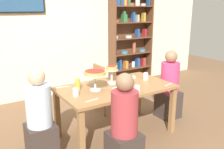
{
  "coord_description": "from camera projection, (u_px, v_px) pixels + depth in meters",
  "views": [
    {
      "loc": [
        -1.8,
        -2.75,
        1.81
      ],
      "look_at": [
        0.0,
        0.1,
        0.89
      ],
      "focal_mm": 39.34,
      "sensor_mm": 36.0,
      "label": 1
    }
  ],
  "objects": [
    {
      "name": "ground_plane",
      "position": [
        116.0,
        134.0,
        3.65
      ],
      "size": [
        12.0,
        12.0,
        0.0
      ],
      "primitive_type": "plane",
      "color": "brown"
    },
    {
      "name": "cutlery_fork_near",
      "position": [
        169.0,
        84.0,
        3.54
      ],
      "size": [
        0.18,
        0.06,
        0.0
      ],
      "primitive_type": "cube",
      "rotation": [
        0.0,
        0.0,
        0.26
      ],
      "color": "silver",
      "rests_on": "dining_table"
    },
    {
      "name": "diner_head_west",
      "position": [
        40.0,
        122.0,
        2.93
      ],
      "size": [
        0.34,
        0.34,
        1.15
      ],
      "color": "#382D28",
      "rests_on": "ground_plane"
    },
    {
      "name": "deep_dish_pizza_stand",
      "position": [
        95.0,
        74.0,
        3.24
      ],
      "size": [
        0.33,
        0.33,
        0.27
      ],
      "color": "silver",
      "rests_on": "dining_table"
    },
    {
      "name": "salad_plate_far_diner",
      "position": [
        121.0,
        89.0,
        3.29
      ],
      "size": [
        0.25,
        0.25,
        0.07
      ],
      "color": "white",
      "rests_on": "dining_table"
    },
    {
      "name": "diner_head_east",
      "position": [
        169.0,
        89.0,
        4.1
      ],
      "size": [
        0.34,
        0.34,
        1.15
      ],
      "rotation": [
        0.0,
        0.0,
        3.14
      ],
      "color": "#382D28",
      "rests_on": "ground_plane"
    },
    {
      "name": "cutlery_knife_near",
      "position": [
        92.0,
        100.0,
        2.93
      ],
      "size": [
        0.18,
        0.04,
        0.0
      ],
      "primitive_type": "cube",
      "rotation": [
        0.0,
        0.0,
        0.13
      ],
      "color": "silver",
      "rests_on": "dining_table"
    },
    {
      "name": "cutlery_knife_far",
      "position": [
        92.0,
        83.0,
        3.61
      ],
      "size": [
        0.18,
        0.05,
        0.0
      ],
      "primitive_type": "cube",
      "rotation": [
        0.0,
        0.0,
        3.35
      ],
      "color": "silver",
      "rests_on": "dining_table"
    },
    {
      "name": "bookshelf",
      "position": [
        130.0,
        36.0,
        5.88
      ],
      "size": [
        1.1,
        0.3,
        2.21
      ],
      "color": "brown",
      "rests_on": "ground_plane"
    },
    {
      "name": "diner_near_left",
      "position": [
        124.0,
        130.0,
        2.74
      ],
      "size": [
        0.34,
        0.34,
        1.15
      ],
      "rotation": [
        0.0,
        0.0,
        1.57
      ],
      "color": "#382D28",
      "rests_on": "ground_plane"
    },
    {
      "name": "water_glass_clear_near",
      "position": [
        76.0,
        92.0,
        3.06
      ],
      "size": [
        0.07,
        0.07,
        0.1
      ],
      "primitive_type": "cylinder",
      "color": "white",
      "rests_on": "dining_table"
    },
    {
      "name": "rear_partition",
      "position": [
        58.0,
        28.0,
        5.08
      ],
      "size": [
        8.0,
        0.12,
        2.8
      ],
      "primitive_type": "cube",
      "color": "beige",
      "rests_on": "ground_plane"
    },
    {
      "name": "dining_table",
      "position": [
        116.0,
        92.0,
        3.48
      ],
      "size": [
        1.59,
        0.92,
        0.74
      ],
      "color": "olive",
      "rests_on": "ground_plane"
    },
    {
      "name": "beer_glass_amber_tall",
      "position": [
        78.0,
        84.0,
        3.28
      ],
      "size": [
        0.07,
        0.07,
        0.16
      ],
      "primitive_type": "cylinder",
      "color": "gold",
      "rests_on": "dining_table"
    },
    {
      "name": "personal_pizza_stand",
      "position": [
        112.0,
        71.0,
        3.55
      ],
      "size": [
        0.19,
        0.19,
        0.26
      ],
      "color": "silver",
      "rests_on": "dining_table"
    },
    {
      "name": "salad_plate_near_diner",
      "position": [
        129.0,
        77.0,
        3.88
      ],
      "size": [
        0.23,
        0.23,
        0.07
      ],
      "color": "white",
      "rests_on": "dining_table"
    },
    {
      "name": "water_glass_clear_far",
      "position": [
        137.0,
        89.0,
        3.18
      ],
      "size": [
        0.07,
        0.07,
        0.1
      ],
      "primitive_type": "cylinder",
      "color": "white",
      "rests_on": "dining_table"
    },
    {
      "name": "water_glass_clear_spare",
      "position": [
        146.0,
        76.0,
        3.76
      ],
      "size": [
        0.07,
        0.07,
        0.11
      ],
      "primitive_type": "cylinder",
      "color": "white",
      "rests_on": "dining_table"
    },
    {
      "name": "cutlery_fork_far",
      "position": [
        63.0,
        87.0,
        3.42
      ],
      "size": [
        0.18,
        0.05,
        0.0
      ],
      "primitive_type": "cube",
      "rotation": [
        0.0,
        0.0,
        2.94
      ],
      "color": "silver",
      "rests_on": "dining_table"
    },
    {
      "name": "chair_far_right",
      "position": [
        105.0,
        86.0,
        4.31
      ],
      "size": [
        0.4,
        0.4,
        0.87
      ],
      "rotation": [
        0.0,
        0.0,
        -1.57
      ],
      "color": "olive",
      "rests_on": "ground_plane"
    }
  ]
}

